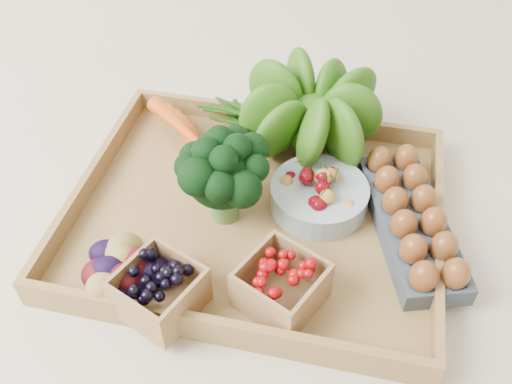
% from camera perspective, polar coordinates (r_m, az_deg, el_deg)
% --- Properties ---
extents(ground, '(4.00, 4.00, 0.00)m').
position_cam_1_polar(ground, '(0.89, 0.00, -2.73)').
color(ground, beige).
rests_on(ground, ground).
extents(tray, '(0.55, 0.45, 0.01)m').
position_cam_1_polar(tray, '(0.88, 0.00, -2.40)').
color(tray, olive).
rests_on(tray, ground).
extents(carrots, '(0.20, 0.14, 0.05)m').
position_cam_1_polar(carrots, '(0.96, -5.88, 4.39)').
color(carrots, '#D24A10').
rests_on(carrots, tray).
extents(lettuce, '(0.16, 0.16, 0.16)m').
position_cam_1_polar(lettuce, '(0.95, 5.80, 8.52)').
color(lettuce, '#1C460A').
rests_on(lettuce, tray).
extents(broccoli, '(0.14, 0.14, 0.11)m').
position_cam_1_polar(broccoli, '(0.84, -3.25, 0.29)').
color(broccoli, black).
rests_on(broccoli, tray).
extents(cherry_bowl, '(0.15, 0.15, 0.04)m').
position_cam_1_polar(cherry_bowl, '(0.88, 6.31, -0.42)').
color(cherry_bowl, '#8C9EA5').
rests_on(cherry_bowl, tray).
extents(egg_carton, '(0.18, 0.29, 0.03)m').
position_cam_1_polar(egg_carton, '(0.87, 15.15, -3.14)').
color(egg_carton, '#3C464D').
rests_on(egg_carton, tray).
extents(potatoes, '(0.13, 0.13, 0.07)m').
position_cam_1_polar(potatoes, '(0.79, -13.20, -7.23)').
color(potatoes, '#39090C').
rests_on(potatoes, tray).
extents(punnet_blackberry, '(0.13, 0.13, 0.07)m').
position_cam_1_polar(punnet_blackberry, '(0.76, -9.63, -9.74)').
color(punnet_blackberry, black).
rests_on(punnet_blackberry, tray).
extents(punnet_raspberry, '(0.13, 0.13, 0.07)m').
position_cam_1_polar(punnet_raspberry, '(0.75, 2.54, -9.30)').
color(punnet_raspberry, '#7F0507').
rests_on(punnet_raspberry, tray).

